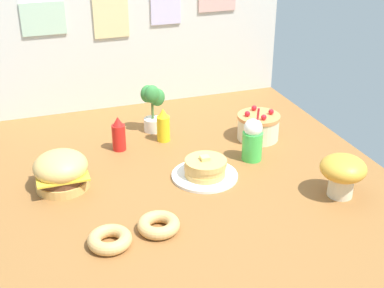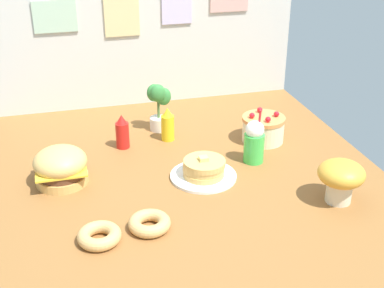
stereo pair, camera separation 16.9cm
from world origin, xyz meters
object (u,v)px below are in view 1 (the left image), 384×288
object	(u,v)px
mustard_bottle	(163,126)
cream_soda_cup	(253,140)
layer_cake	(258,127)
donut_pink_glaze	(110,239)
pancake_stack	(205,170)
potted_plant	(153,106)
mushroom_stool	(343,172)
donut_chocolate	(159,225)
ketchup_bottle	(119,135)
burger	(61,171)

from	to	relation	value
mustard_bottle	cream_soda_cup	xyz separation A→B (m)	(0.37, -0.36, 0.02)
layer_cake	donut_pink_glaze	world-z (taller)	layer_cake
pancake_stack	cream_soda_cup	world-z (taller)	cream_soda_cup
pancake_stack	cream_soda_cup	bearing A→B (deg)	18.14
pancake_stack	potted_plant	size ratio (longest dim) A/B	1.11
donut_pink_glaze	mushroom_stool	xyz separation A→B (m)	(1.07, 0.02, 0.10)
pancake_stack	donut_chocolate	size ratio (longest dim) A/B	1.83
ketchup_bottle	mustard_bottle	xyz separation A→B (m)	(0.26, 0.03, 0.00)
cream_soda_cup	donut_pink_glaze	size ratio (longest dim) A/B	1.61
ketchup_bottle	mushroom_stool	xyz separation A→B (m)	(0.86, -0.79, 0.04)
cream_soda_cup	potted_plant	distance (m)	0.64
pancake_stack	mushroom_stool	distance (m)	0.64
ketchup_bottle	cream_soda_cup	bearing A→B (deg)	-28.10
donut_chocolate	ketchup_bottle	bearing A→B (deg)	89.77
potted_plant	mushroom_stool	world-z (taller)	potted_plant
burger	mushroom_stool	bearing A→B (deg)	-22.40
layer_cake	donut_pink_glaze	size ratio (longest dim) A/B	1.34
pancake_stack	donut_pink_glaze	world-z (taller)	pancake_stack
pancake_stack	layer_cake	size ratio (longest dim) A/B	1.36
burger	mushroom_stool	xyz separation A→B (m)	(1.19, -0.49, 0.04)
pancake_stack	ketchup_bottle	world-z (taller)	ketchup_bottle
donut_pink_glaze	donut_chocolate	size ratio (longest dim) A/B	1.00
ketchup_bottle	mushroom_stool	world-z (taller)	mushroom_stool
mushroom_stool	ketchup_bottle	bearing A→B (deg)	137.29
donut_chocolate	mushroom_stool	world-z (taller)	mushroom_stool
burger	mushroom_stool	size ratio (longest dim) A/B	1.21
donut_chocolate	potted_plant	size ratio (longest dim) A/B	0.61
layer_cake	donut_pink_glaze	xyz separation A→B (m)	(-0.98, -0.70, -0.05)
ketchup_bottle	mustard_bottle	bearing A→B (deg)	6.75
cream_soda_cup	donut_chocolate	size ratio (longest dim) A/B	1.61
mustard_bottle	layer_cake	bearing A→B (deg)	-16.45
layer_cake	potted_plant	bearing A→B (deg)	150.69
layer_cake	potted_plant	xyz separation A→B (m)	(-0.53, 0.29, 0.08)
burger	mustard_bottle	size ratio (longest dim) A/B	1.33
pancake_stack	cream_soda_cup	distance (m)	0.32
pancake_stack	donut_chocolate	world-z (taller)	pancake_stack
burger	potted_plant	size ratio (longest dim) A/B	0.87
burger	mustard_bottle	world-z (taller)	mustard_bottle
mustard_bottle	burger	bearing A→B (deg)	-150.90
mushroom_stool	mustard_bottle	bearing A→B (deg)	126.16
donut_pink_glaze	burger	bearing A→B (deg)	103.47
donut_chocolate	mushroom_stool	bearing A→B (deg)	-0.64
donut_chocolate	potted_plant	xyz separation A→B (m)	(0.24, 0.96, 0.13)
donut_pink_glaze	mushroom_stool	bearing A→B (deg)	1.26
layer_cake	ketchup_bottle	size ratio (longest dim) A/B	1.25
layer_cake	ketchup_bottle	distance (m)	0.77
cream_soda_cup	donut_chocolate	distance (m)	0.78
burger	cream_soda_cup	bearing A→B (deg)	-2.06
donut_pink_glaze	donut_chocolate	world-z (taller)	same
mustard_bottle	potted_plant	xyz separation A→B (m)	(-0.02, 0.15, 0.07)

